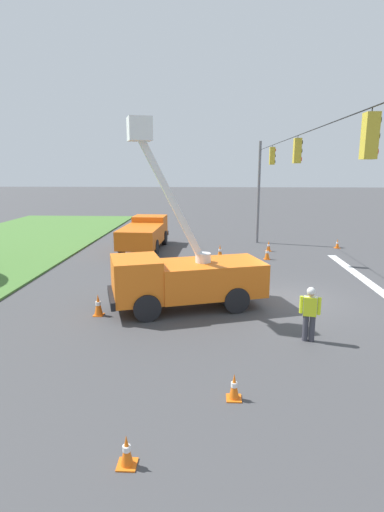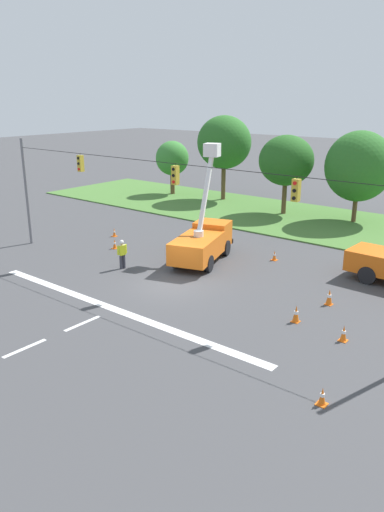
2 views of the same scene
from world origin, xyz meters
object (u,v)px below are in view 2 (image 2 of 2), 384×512
(road_worker, at_px, (122,252))
(utility_truck_bucket_lift, at_px, (203,240))
(tree_east, at_px, (359,166))
(traffic_cone_foreground_left, at_px, (219,241))
(traffic_cone_mid_right, at_px, (329,297))
(tree_far_west, at_px, (172,158))
(traffic_cone_lane_edge_a, at_px, (114,232))
(traffic_cone_lane_edge_b, at_px, (115,244))
(tree_west, at_px, (224,143))
(traffic_cone_near_bucket, at_px, (296,314))
(traffic_cone_far_left, at_px, (344,333))
(traffic_cone_foreground_right, at_px, (274,256))
(traffic_cone_mid_left, at_px, (322,396))
(tree_centre, at_px, (286,161))

(road_worker, bearing_deg, utility_truck_bucket_lift, 55.44)
(tree_east, height_order, traffic_cone_foreground_left, tree_east)
(road_worker, bearing_deg, traffic_cone_mid_right, 12.17)
(tree_far_west, bearing_deg, traffic_cone_foreground_left, -39.82)
(traffic_cone_lane_edge_a, height_order, traffic_cone_lane_edge_b, traffic_cone_lane_edge_b)
(tree_far_west, distance_m, traffic_cone_lane_edge_a, 17.10)
(tree_west, relative_size, traffic_cone_lane_edge_a, 12.96)
(tree_far_west, xyz_separation_m, road_worker, (13.01, -19.66, -2.74))
(traffic_cone_lane_edge_a, bearing_deg, utility_truck_bucket_lift, -3.06)
(traffic_cone_lane_edge_b, bearing_deg, tree_far_west, 119.27)
(tree_west, bearing_deg, traffic_cone_near_bucket, -47.95)
(tree_west, relative_size, traffic_cone_far_left, 11.54)
(traffic_cone_foreground_right, distance_m, traffic_cone_lane_edge_b, 10.70)
(road_worker, distance_m, traffic_cone_lane_edge_a, 7.34)
(utility_truck_bucket_lift, distance_m, traffic_cone_mid_left, 15.75)
(tree_west, bearing_deg, traffic_cone_far_left, -45.04)
(traffic_cone_foreground_left, bearing_deg, traffic_cone_lane_edge_a, -160.61)
(road_worker, distance_m, traffic_cone_lane_edge_b, 4.29)
(traffic_cone_foreground_left, distance_m, traffic_cone_far_left, 14.49)
(traffic_cone_foreground_left, bearing_deg, traffic_cone_foreground_right, -2.79)
(traffic_cone_foreground_left, height_order, traffic_cone_lane_edge_a, traffic_cone_foreground_left)
(traffic_cone_foreground_left, relative_size, traffic_cone_lane_edge_b, 1.26)
(tree_west, bearing_deg, traffic_cone_mid_right, -43.26)
(utility_truck_bucket_lift, bearing_deg, traffic_cone_lane_edge_b, -165.45)
(traffic_cone_far_left, bearing_deg, traffic_cone_lane_edge_a, 165.01)
(tree_west, xyz_separation_m, road_worker, (7.18, -20.54, -4.59))
(traffic_cone_foreground_left, xyz_separation_m, traffic_cone_mid_right, (10.05, -4.69, -0.00))
(tree_centre, distance_m, traffic_cone_foreground_left, 12.27)
(traffic_cone_foreground_left, bearing_deg, traffic_cone_near_bucket, -37.72)
(tree_west, bearing_deg, traffic_cone_lane_edge_b, -78.16)
(road_worker, bearing_deg, traffic_cone_near_bucket, -1.20)
(tree_far_west, bearing_deg, traffic_cone_near_bucket, -39.01)
(tree_east, bearing_deg, tree_centre, -171.05)
(tree_east, relative_size, traffic_cone_foreground_right, 11.61)
(traffic_cone_foreground_right, xyz_separation_m, traffic_cone_lane_edge_b, (-9.70, -4.52, 0.01))
(traffic_cone_near_bucket, relative_size, traffic_cone_lane_edge_b, 1.25)
(tree_east, height_order, traffic_cone_mid_right, tree_east)
(road_worker, distance_m, traffic_cone_near_bucket, 11.59)
(traffic_cone_mid_left, bearing_deg, traffic_cone_foreground_left, 136.39)
(utility_truck_bucket_lift, bearing_deg, traffic_cone_mid_left, -37.86)
(traffic_cone_foreground_left, bearing_deg, tree_centre, 96.65)
(tree_centre, distance_m, traffic_cone_far_left, 23.97)
(utility_truck_bucket_lift, height_order, traffic_cone_mid_right, utility_truck_bucket_lift)
(traffic_cone_mid_left, bearing_deg, traffic_cone_mid_right, 112.50)
(tree_far_west, distance_m, traffic_cone_near_bucket, 31.80)
(tree_far_west, distance_m, road_worker, 23.74)
(tree_west, height_order, tree_east, tree_west)
(road_worker, relative_size, traffic_cone_foreground_right, 2.81)
(road_worker, xyz_separation_m, traffic_cone_foreground_left, (1.87, 7.26, -0.59))
(tree_west, bearing_deg, traffic_cone_mid_left, -49.25)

